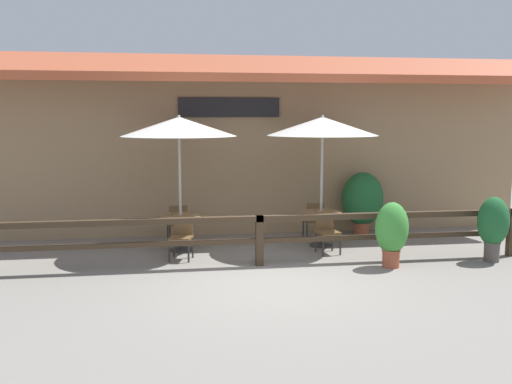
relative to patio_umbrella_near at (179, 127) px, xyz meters
The scene contains 14 objects.
ground_plane 3.86m from the patio_umbrella_near, 59.99° to the right, with size 60.00×60.00×0.00m, color gray.
building_facade 2.20m from the patio_umbrella_near, 48.48° to the left, with size 14.28×1.49×4.23m.
patio_railing 2.77m from the patio_umbrella_near, 44.98° to the right, with size 10.40×0.14×0.95m.
patio_umbrella_near is the anchor object (origin of this frame).
dining_table_near 1.98m from the patio_umbrella_near, 90.00° to the right, with size 0.88×0.88×0.75m.
chair_near_streetside 2.21m from the patio_umbrella_near, 89.81° to the right, with size 0.51×0.51×0.86m.
chair_near_wallside 2.21m from the patio_umbrella_near, 94.25° to the left, with size 0.47×0.47×0.86m.
patio_umbrella_middle 3.01m from the patio_umbrella_near, ahead, with size 2.36×2.36×2.82m.
dining_table_middle 3.60m from the patio_umbrella_near, ahead, with size 0.88×0.88×0.75m.
chair_middle_streetside 3.68m from the patio_umbrella_near, 12.44° to the right, with size 0.48×0.48×0.86m.
chair_middle_wallside 3.73m from the patio_umbrella_near, 11.85° to the left, with size 0.42×0.42×0.86m.
potted_plant_small_flowering 6.47m from the patio_umbrella_near, 17.05° to the right, with size 0.60×0.54×1.26m.
potted_plant_entrance_palm 4.69m from the patio_umbrella_near, 26.58° to the right, with size 0.62×0.56×1.22m.
potted_plant_corner_fern 4.78m from the patio_umbrella_near, 13.90° to the left, with size 0.99×0.89×1.48m.
Camera 1 is at (-1.65, -9.29, 2.78)m, focal length 40.00 mm.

